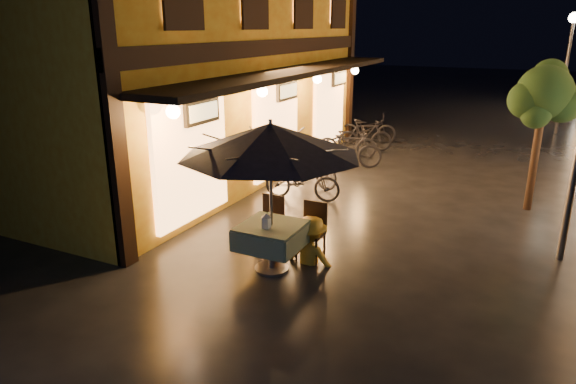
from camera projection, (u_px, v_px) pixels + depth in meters
The scene contains 18 objects.
ground at pixel (352, 272), 8.26m from camera, with size 90.00×90.00×0.00m, color black.
west_building at pixel (196, 29), 12.93m from camera, with size 5.90×11.40×7.40m.
street_tree at pixel (545, 96), 10.36m from camera, with size 1.43×1.20×3.15m.
streetlamp_far at pixel (569, 52), 18.06m from camera, with size 0.36×0.36×4.23m.
cafe_table at pixel (271, 236), 8.18m from camera, with size 0.99×0.99×0.78m.
patio_umbrella at pixel (270, 140), 7.70m from camera, with size 2.82×2.82×2.46m.
cafe_chair_left at pixel (271, 220), 8.99m from camera, with size 0.42×0.42×0.97m.
cafe_chair_right at pixel (313, 227), 8.65m from camera, with size 0.42×0.42×0.97m.
table_lantern at pixel (266, 220), 7.94m from camera, with size 0.16×0.16×0.25m.
person_orange at pixel (270, 214), 8.77m from camera, with size 0.69×0.54×1.42m, color #B9550B.
person_yellow at pixel (311, 218), 8.41m from camera, with size 1.00×0.58×1.55m, color yellow.
bicycle_0 at pixel (302, 180), 11.59m from camera, with size 0.61×1.75×0.92m, color black.
bicycle_1 at pixel (310, 167), 12.53m from camera, with size 0.47×1.67×1.00m, color black.
bicycle_2 at pixel (323, 155), 13.98m from camera, with size 0.55×1.58×0.83m, color black.
bicycle_3 at pixel (351, 149), 14.23m from camera, with size 0.48×1.72×1.03m, color black.
bicycle_4 at pixel (347, 142), 15.35m from camera, with size 0.62×1.77×0.93m, color black.
bicycle_5 at pixel (365, 136), 16.06m from camera, with size 0.47×1.68×1.01m, color black.
bicycle_6 at pixel (368, 128), 17.28m from camera, with size 0.65×1.87×0.98m, color black.
Camera 1 is at (2.35, -7.16, 3.78)m, focal length 32.00 mm.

